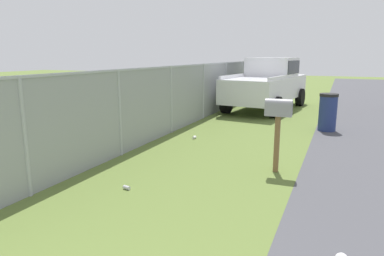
{
  "coord_description": "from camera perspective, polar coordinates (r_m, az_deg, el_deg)",
  "views": [
    {
      "loc": [
        -0.07,
        -1.35,
        2.2
      ],
      "look_at": [
        4.77,
        0.72,
        1.09
      ],
      "focal_mm": 32.64,
      "sensor_mm": 36.0,
      "label": 1
    }
  ],
  "objects": [
    {
      "name": "fence_section",
      "position": [
        11.07,
        -0.53,
        5.75
      ],
      "size": [
        17.69,
        0.07,
        1.9
      ],
      "color": "#9EA3A8",
      "rests_on": "ground"
    },
    {
      "name": "litter_cup_by_mailbox",
      "position": [
        9.33,
        0.37,
        -1.53
      ],
      "size": [
        0.11,
        0.1,
        0.08
      ],
      "primitive_type": "cylinder",
      "rotation": [
        0.0,
        1.57,
        6.07
      ],
      "color": "white",
      "rests_on": "ground"
    },
    {
      "name": "pickup_truck",
      "position": [
        14.81,
        12.31,
        7.35
      ],
      "size": [
        5.44,
        2.74,
        2.09
      ],
      "rotation": [
        0.0,
        0.0,
        -0.13
      ],
      "color": "silver",
      "rests_on": "ground"
    },
    {
      "name": "mailbox",
      "position": [
        6.69,
        13.93,
        2.26
      ],
      "size": [
        0.23,
        0.5,
        1.41
      ],
      "rotation": [
        0.0,
        0.0,
        0.04
      ],
      "color": "brown",
      "rests_on": "ground"
    },
    {
      "name": "litter_can_midfield_b",
      "position": [
        6.0,
        -10.64,
        -9.54
      ],
      "size": [
        0.09,
        0.13,
        0.07
      ],
      "primitive_type": "cylinder",
      "rotation": [
        0.0,
        1.57,
        1.37
      ],
      "color": "silver",
      "rests_on": "ground"
    },
    {
      "name": "trash_bin",
      "position": [
        10.99,
        21.3,
        2.42
      ],
      "size": [
        0.53,
        0.53,
        1.1
      ],
      "color": "navy",
      "rests_on": "ground"
    }
  ]
}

